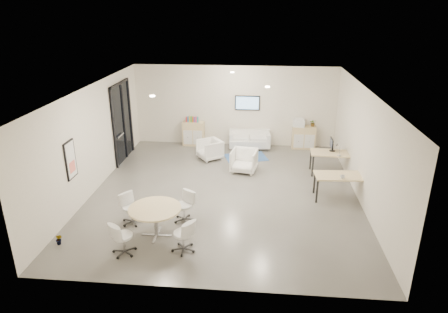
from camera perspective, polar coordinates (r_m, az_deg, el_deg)
room_shell at (r=11.74m, az=0.08°, el=1.96°), size 9.60×10.60×4.80m
glass_door at (r=14.96m, az=-14.34°, el=5.13°), size 0.09×1.90×2.85m
artwork at (r=11.36m, az=-21.08°, el=-0.46°), size 0.05×0.54×1.04m
wall_tv at (r=15.95m, az=3.35°, el=7.65°), size 0.98×0.06×0.58m
ceiling_spots at (r=12.15m, az=-0.51°, el=10.34°), size 3.14×4.14×0.03m
sideboard_left at (r=16.30m, az=-4.37°, el=3.29°), size 0.86×0.45×0.97m
sideboard_right at (r=16.19m, az=11.31°, el=2.69°), size 0.91×0.44×0.91m
books at (r=16.14m, az=-4.58°, el=5.31°), size 0.50×0.14×0.22m
printer at (r=15.99m, az=10.66°, el=4.80°), size 0.51×0.45×0.33m
loveseat at (r=15.98m, az=3.65°, el=2.36°), size 1.66×0.93×0.60m
blue_rug at (r=15.07m, az=3.14°, el=-0.11°), size 1.75×1.42×0.01m
armchair_left at (r=14.79m, az=-2.05°, el=1.15°), size 1.05×1.07×0.81m
armchair_right at (r=13.68m, az=2.88°, el=-0.45°), size 0.95×0.91×0.86m
desk_rear at (r=13.89m, az=15.28°, el=0.26°), size 1.50×0.82×0.76m
desk_front at (r=12.13m, az=16.26°, el=-2.91°), size 1.51×0.82×0.76m
monitor at (r=13.92m, az=15.14°, el=1.69°), size 0.20×0.50×0.44m
round_table at (r=9.96m, az=-9.84°, el=-7.66°), size 1.29×1.29×0.79m
meeting_chairs at (r=10.11m, az=-9.73°, el=-9.12°), size 2.39×2.39×0.82m
plant_cabinet at (r=16.09m, az=12.59°, el=4.60°), size 0.28×0.30×0.22m
plant_floor at (r=10.58m, az=-22.45°, el=-11.25°), size 0.21×0.31×0.13m
cup at (r=11.87m, az=16.59°, el=-2.75°), size 0.14×0.11×0.13m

